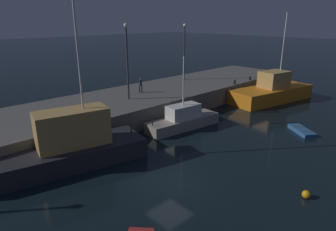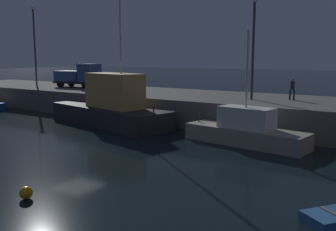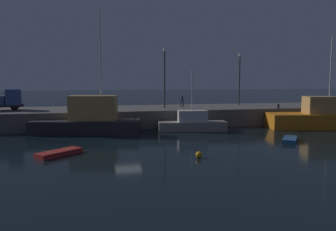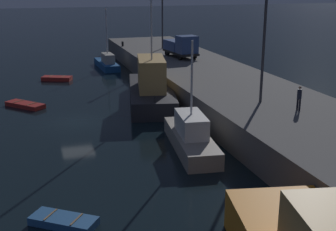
# 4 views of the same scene
# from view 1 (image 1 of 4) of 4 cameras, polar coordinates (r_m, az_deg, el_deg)

# --- Properties ---
(ground_plane) EXTENTS (320.00, 320.00, 0.00)m
(ground_plane) POSITION_cam_1_polar(r_m,az_deg,el_deg) (20.43, 0.36, -12.86)
(ground_plane) COLOR black
(pier_quay) EXTENTS (68.77, 9.91, 2.21)m
(pier_quay) POSITION_cam_1_polar(r_m,az_deg,el_deg) (30.42, -17.93, -0.72)
(pier_quay) COLOR #5B5956
(pier_quay) RESTS_ON ground
(fishing_trawler_red) EXTENTS (12.70, 6.34, 11.25)m
(fishing_trawler_red) POSITION_cam_1_polar(r_m,az_deg,el_deg) (41.74, 19.41, 4.43)
(fishing_trawler_red) COLOR orange
(fishing_trawler_red) RESTS_ON ground
(fishing_boat_blue) EXTENTS (8.19, 3.15, 7.17)m
(fishing_boat_blue) POSITION_cam_1_polar(r_m,az_deg,el_deg) (29.61, 2.92, -0.78)
(fishing_boat_blue) COLOR gray
(fishing_boat_blue) RESTS_ON ground
(fishing_boat_orange) EXTENTS (12.56, 6.19, 13.63)m
(fishing_boat_orange) POSITION_cam_1_polar(r_m,az_deg,el_deg) (23.27, -18.98, -5.83)
(fishing_boat_orange) COLOR #232328
(fishing_boat_orange) RESTS_ON ground
(dinghy_orange_near) EXTENTS (2.79, 3.20, 0.42)m
(dinghy_orange_near) POSITION_cam_1_polar(r_m,az_deg,el_deg) (31.40, 24.44, -2.69)
(dinghy_orange_near) COLOR #2D6099
(dinghy_orange_near) RESTS_ON ground
(mooring_buoy_mid) EXTENTS (0.52, 0.52, 0.52)m
(mooring_buoy_mid) POSITION_cam_1_polar(r_m,az_deg,el_deg) (20.62, 25.17, -13.64)
(mooring_buoy_mid) COLOR orange
(mooring_buoy_mid) RESTS_ON ground
(lamp_post_east) EXTENTS (0.44, 0.44, 7.89)m
(lamp_post_east) POSITION_cam_1_polar(r_m,az_deg,el_deg) (31.44, -7.93, 11.32)
(lamp_post_east) COLOR #38383D
(lamp_post_east) RESTS_ON pier_quay
(lamp_post_central) EXTENTS (0.44, 0.44, 7.64)m
(lamp_post_central) POSITION_cam_1_polar(r_m,az_deg,el_deg) (41.84, 3.19, 13.00)
(lamp_post_central) COLOR #38383D
(lamp_post_central) RESTS_ON pier_quay
(dockworker) EXTENTS (0.45, 0.34, 1.70)m
(dockworker) POSITION_cam_1_polar(r_m,az_deg,el_deg) (34.79, -5.32, 5.99)
(dockworker) COLOR black
(dockworker) RESTS_ON pier_quay
(bollard_west) EXTENTS (0.28, 0.28, 0.56)m
(bollard_west) POSITION_cam_1_polar(r_m,az_deg,el_deg) (40.37, 12.77, 6.35)
(bollard_west) COLOR black
(bollard_west) RESTS_ON pier_quay
(bollard_east) EXTENTS (0.28, 0.28, 0.48)m
(bollard_east) POSITION_cam_1_polar(r_m,az_deg,el_deg) (43.62, 15.58, 6.95)
(bollard_east) COLOR black
(bollard_east) RESTS_ON pier_quay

